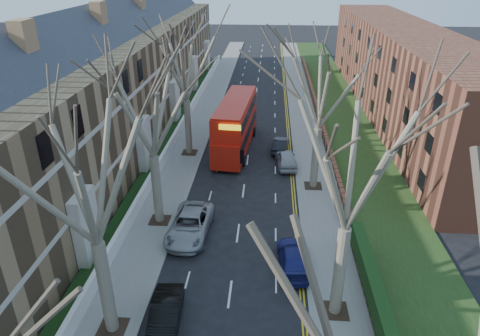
# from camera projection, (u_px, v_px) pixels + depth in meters

# --- Properties ---
(pavement_left) EXTENTS (3.00, 102.00, 0.12)m
(pavement_left) POSITION_uv_depth(u_px,v_px,m) (203.00, 116.00, 51.33)
(pavement_left) COLOR slate
(pavement_left) RESTS_ON ground
(pavement_right) EXTENTS (3.00, 102.00, 0.12)m
(pavement_right) POSITION_uv_depth(u_px,v_px,m) (304.00, 118.00, 50.56)
(pavement_right) COLOR slate
(pavement_right) RESTS_ON ground
(terrace_left) EXTENTS (9.70, 78.00, 13.60)m
(terrace_left) POSITION_uv_depth(u_px,v_px,m) (113.00, 88.00, 42.24)
(terrace_left) COLOR olive
(terrace_left) RESTS_ON ground
(flats_right) EXTENTS (13.97, 54.00, 10.00)m
(flats_right) POSITION_uv_depth(u_px,v_px,m) (400.00, 71.00, 51.25)
(flats_right) COLOR brown
(flats_right) RESTS_ON ground
(front_wall_left) EXTENTS (0.30, 78.00, 1.00)m
(front_wall_left) POSITION_uv_depth(u_px,v_px,m) (176.00, 136.00, 44.02)
(front_wall_left) COLOR white
(front_wall_left) RESTS_ON ground
(grass_verge_right) EXTENTS (6.00, 102.00, 0.06)m
(grass_verge_right) POSITION_uv_depth(u_px,v_px,m) (342.00, 118.00, 50.23)
(grass_verge_right) COLOR #1D3312
(grass_verge_right) RESTS_ON ground
(tree_left_mid) EXTENTS (10.50, 10.50, 14.71)m
(tree_left_mid) POSITION_uv_depth(u_px,v_px,m) (83.00, 160.00, 17.56)
(tree_left_mid) COLOR brown
(tree_left_mid) RESTS_ON ground
(tree_left_far) EXTENTS (10.15, 10.15, 14.22)m
(tree_left_far) POSITION_uv_depth(u_px,v_px,m) (148.00, 97.00, 26.66)
(tree_left_far) COLOR brown
(tree_left_far) RESTS_ON ground
(tree_left_dist) EXTENTS (10.50, 10.50, 14.71)m
(tree_left_dist) POSITION_uv_depth(u_px,v_px,m) (184.00, 54.00, 37.28)
(tree_left_dist) COLOR brown
(tree_left_dist) RESTS_ON ground
(tree_right_mid) EXTENTS (10.50, 10.50, 14.71)m
(tree_right_mid) POSITION_uv_depth(u_px,v_px,m) (356.00, 148.00, 18.62)
(tree_right_mid) COLOR brown
(tree_right_mid) RESTS_ON ground
(tree_right_far) EXTENTS (10.15, 10.15, 14.22)m
(tree_right_far) POSITION_uv_depth(u_px,v_px,m) (322.00, 77.00, 31.31)
(tree_right_far) COLOR brown
(tree_right_far) RESTS_ON ground
(double_decker_bus) EXTENTS (3.65, 11.88, 4.87)m
(double_decker_bus) POSITION_uv_depth(u_px,v_px,m) (236.00, 126.00, 41.52)
(double_decker_bus) COLOR #B9190D
(double_decker_bus) RESTS_ON ground
(car_left_mid) EXTENTS (1.77, 4.28, 1.38)m
(car_left_mid) POSITION_uv_depth(u_px,v_px,m) (165.00, 315.00, 21.74)
(car_left_mid) COLOR black
(car_left_mid) RESTS_ON ground
(car_left_far) EXTENTS (2.86, 5.73, 1.56)m
(car_left_far) POSITION_uv_depth(u_px,v_px,m) (190.00, 225.00, 28.98)
(car_left_far) COLOR #96979B
(car_left_far) RESTS_ON ground
(car_right_near) EXTENTS (2.01, 4.61, 1.32)m
(car_right_near) POSITION_uv_depth(u_px,v_px,m) (293.00, 258.00, 25.97)
(car_right_near) COLOR navy
(car_right_near) RESTS_ON ground
(car_right_mid) EXTENTS (2.06, 4.39, 1.45)m
(car_right_mid) POSITION_uv_depth(u_px,v_px,m) (286.00, 159.00, 38.67)
(car_right_mid) COLOR #9FA0A8
(car_right_mid) RESTS_ON ground
(car_right_far) EXTENTS (1.85, 4.06, 1.29)m
(car_right_far) POSITION_uv_depth(u_px,v_px,m) (280.00, 145.00, 41.83)
(car_right_far) COLOR black
(car_right_far) RESTS_ON ground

